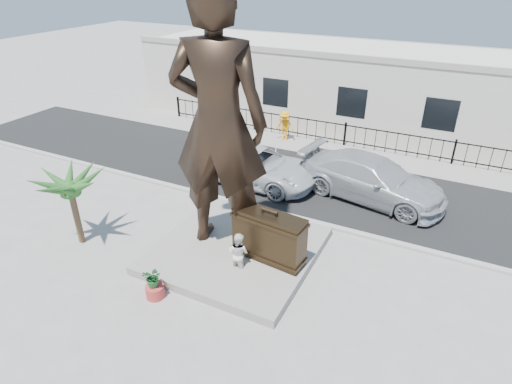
# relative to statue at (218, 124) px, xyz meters

# --- Properties ---
(ground) EXTENTS (100.00, 100.00, 0.00)m
(ground) POSITION_rel_statue_xyz_m (1.14, -1.69, -4.55)
(ground) COLOR #9E9991
(ground) RESTS_ON ground
(street) EXTENTS (40.00, 7.00, 0.01)m
(street) POSITION_rel_statue_xyz_m (1.14, 6.31, -4.54)
(street) COLOR black
(street) RESTS_ON ground
(curb) EXTENTS (40.00, 0.25, 0.12)m
(curb) POSITION_rel_statue_xyz_m (1.14, 2.81, -4.49)
(curb) COLOR #A5A399
(curb) RESTS_ON ground
(far_sidewalk) EXTENTS (40.00, 2.50, 0.02)m
(far_sidewalk) POSITION_rel_statue_xyz_m (1.14, 10.31, -4.54)
(far_sidewalk) COLOR #9E9991
(far_sidewalk) RESTS_ON ground
(plinth) EXTENTS (5.20, 5.20, 0.30)m
(plinth) POSITION_rel_statue_xyz_m (0.64, -0.19, -4.40)
(plinth) COLOR gray
(plinth) RESTS_ON ground
(fence) EXTENTS (22.00, 0.10, 1.20)m
(fence) POSITION_rel_statue_xyz_m (1.14, 11.11, -3.95)
(fence) COLOR black
(fence) RESTS_ON ground
(building) EXTENTS (28.00, 7.00, 4.40)m
(building) POSITION_rel_statue_xyz_m (1.14, 15.31, -2.35)
(building) COLOR silver
(building) RESTS_ON ground
(statue) EXTENTS (3.43, 2.60, 8.50)m
(statue) POSITION_rel_statue_xyz_m (0.00, 0.00, 0.00)
(statue) COLOR black
(statue) RESTS_ON plinth
(suitcase) EXTENTS (2.45, 1.01, 1.68)m
(suitcase) POSITION_rel_statue_xyz_m (1.90, -0.28, -3.41)
(suitcase) COLOR black
(suitcase) RESTS_ON plinth
(tourist) EXTENTS (0.75, 0.60, 1.47)m
(tourist) POSITION_rel_statue_xyz_m (1.18, -1.02, -3.82)
(tourist) COLOR white
(tourist) RESTS_ON ground
(car_white) EXTENTS (5.84, 2.96, 1.58)m
(car_white) POSITION_rel_statue_xyz_m (-1.20, 5.01, -3.75)
(car_white) COLOR silver
(car_white) RESTS_ON street
(car_silver) EXTENTS (6.51, 3.56, 1.79)m
(car_silver) POSITION_rel_statue_xyz_m (3.79, 5.84, -3.65)
(car_silver) COLOR #AEB1B3
(car_silver) RESTS_ON street
(worker) EXTENTS (1.13, 0.72, 1.65)m
(worker) POSITION_rel_statue_xyz_m (-2.09, 10.33, -3.70)
(worker) COLOR #FC9E0D
(worker) RESTS_ON far_sidewalk
(palm_tree) EXTENTS (1.80, 1.80, 3.20)m
(palm_tree) POSITION_rel_statue_xyz_m (-4.71, -2.05, -4.55)
(palm_tree) COLOR #24541E
(palm_tree) RESTS_ON ground
(planter) EXTENTS (0.56, 0.56, 0.40)m
(planter) POSITION_rel_statue_xyz_m (-0.50, -3.18, -4.35)
(planter) COLOR #BC3731
(planter) RESTS_ON ground
(shrub) EXTENTS (0.58, 0.51, 0.64)m
(shrub) POSITION_rel_statue_xyz_m (-0.50, -3.18, -3.83)
(shrub) COLOR #1E5D27
(shrub) RESTS_ON planter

